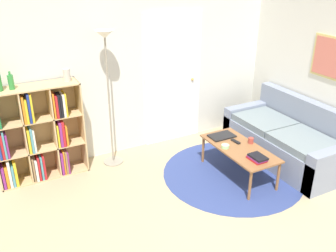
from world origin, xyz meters
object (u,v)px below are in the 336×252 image
Objects in this scene: laptop at (222,136)px; bookshelf at (35,136)px; bottle_right at (11,82)px; vase_on_shelf at (67,75)px; coffee_table at (239,150)px; couch at (289,140)px; cup at (251,141)px; bowl at (225,146)px; floor_lamp at (107,63)px.

bookshelf is at bearing 160.19° from laptop.
vase_on_shelf is (0.66, 0.01, -0.01)m from bottle_right.
bottle_right is (-0.16, -0.01, 0.75)m from bookshelf.
coffee_table is 2.96m from bottle_right.
couch is 11.43× the size of vase_on_shelf.
bookshelf is 2.83m from cup.
bowl reaches higher than laptop.
bowl is 0.64× the size of vase_on_shelf.
floor_lamp is 1.01× the size of couch.
bookshelf is 2.49m from laptop.
floor_lamp is 18.19× the size of bowl.
cup reaches higher than coffee_table.
cup is 3.10m from bottle_right.
bookshelf reaches higher than cup.
coffee_table is at bearing -22.78° from bowl.
vase_on_shelf reaches higher than couch.
couch is at bearing -19.13° from bookshelf.
bookshelf is 7.81× the size of vase_on_shelf.
bowl is at bearing -25.57° from bottle_right.
floor_lamp is 2.15m from cup.
couch is at bearing -22.14° from vase_on_shelf.
cup reaches higher than laptop.
couch is 1.65× the size of coffee_table.
laptop is 1.60× the size of bottle_right.
bowl is 2.22m from vase_on_shelf.
laptop is (2.34, -0.84, -0.17)m from bookshelf.
couch is 3.81m from bottle_right.
floor_lamp is 2.80m from couch.
vase_on_shelf reaches higher than coffee_table.
floor_lamp reaches higher than couch.
bowl is at bearing -117.36° from laptop.
floor_lamp is 1.84m from laptop.
floor_lamp is 11.58× the size of vase_on_shelf.
bottle_right reaches higher than bowl.
floor_lamp is at bearing -5.15° from bookshelf.
cup is (2.56, -1.18, -0.14)m from bookshelf.
bookshelf is 12.26× the size of bowl.
bookshelf is 5.74× the size of bottle_right.
bowl is 0.47× the size of bottle_right.
laptop reaches higher than coffee_table.
couch is at bearing -17.48° from laptop.
bowl is (2.18, -1.14, -0.16)m from bookshelf.
bottle_right reaches higher than vase_on_shelf.
coffee_table is at bearing -25.37° from bottle_right.
bookshelf is at bearing 152.85° from coffee_table.
laptop is (-0.98, 0.31, 0.15)m from couch.
floor_lamp reaches higher than bookshelf.
bowl is (-0.15, -0.29, 0.01)m from laptop.
floor_lamp reaches higher than laptop.
couch is at bearing -18.09° from bottle_right.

